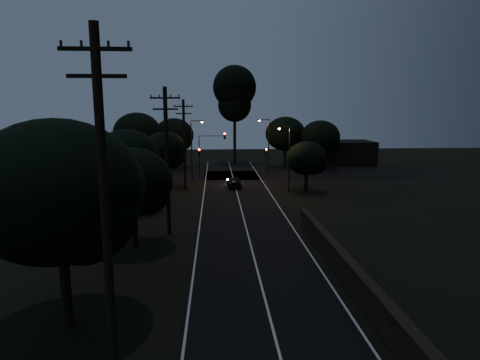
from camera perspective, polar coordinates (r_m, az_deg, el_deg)
ground at (r=17.75m, az=5.17°, el=-21.99°), size 160.00×160.00×0.00m
road_surface at (r=46.99m, az=-0.54°, el=-1.48°), size 60.00×70.00×0.03m
retaining_wall at (r=22.34m, az=24.60°, el=-14.07°), size 6.93×26.00×1.60m
utility_pole_near at (r=13.72m, az=-18.67°, el=-3.80°), size 2.20×0.30×12.00m
utility_pole_mid at (r=30.29m, az=-10.34°, el=2.94°), size 2.20×0.30×11.00m
utility_pole_far at (r=47.16m, az=-7.93°, el=5.19°), size 2.20×0.30×10.50m
tree_left_a at (r=18.22m, az=-23.85°, el=-2.02°), size 7.16×7.16×9.06m
tree_left_b at (r=27.73m, az=-14.72°, el=-0.52°), size 5.43×5.43×6.90m
tree_left_c at (r=37.84m, az=-15.56°, el=2.89°), size 6.03×6.03×7.62m
tree_left_d at (r=49.36m, az=-10.42°, el=4.04°), size 5.32×5.32×6.75m
tree_far_nw at (r=65.18m, az=-9.20°, el=6.21°), size 6.32×6.32×8.00m
tree_far_w at (r=61.87m, az=-14.19°, el=6.41°), size 7.00×7.00×8.92m
tree_far_ne at (r=65.89m, az=6.68°, el=6.42°), size 6.48×6.48×8.20m
tree_far_e at (r=64.08m, az=11.56°, el=5.90°), size 6.06×6.06×7.69m
tree_right_a at (r=46.34m, az=9.68°, el=2.92°), size 4.57×4.57×5.81m
tall_pine at (r=69.99m, az=-0.77°, el=12.26°), size 7.38×7.38×16.77m
building_left at (r=69.51m, az=-18.22°, el=3.60°), size 10.00×8.00×4.40m
building_right at (r=71.84m, az=14.68°, el=3.81°), size 9.00×7.00×4.00m
signal_left at (r=55.28m, az=-5.80°, el=3.18°), size 0.28×0.35×4.10m
signal_right at (r=55.68m, az=3.72°, el=3.26°), size 0.28×0.35×4.10m
signal_mast at (r=55.08m, az=-4.07°, el=4.76°), size 3.70×0.35×6.25m
streetlight_a at (r=53.15m, az=-6.68°, el=4.84°), size 1.66×0.26×8.00m
streetlight_b at (r=59.55m, az=3.93°, el=5.44°), size 1.66×0.26×8.00m
streetlight_c at (r=45.88m, az=6.83°, el=3.66°), size 1.46×0.26×7.50m
car at (r=48.71m, az=-0.83°, el=-0.30°), size 1.81×3.92×1.30m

